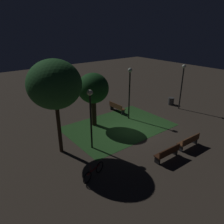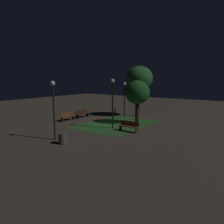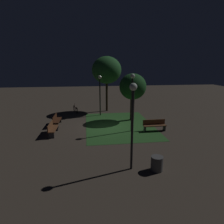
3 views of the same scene
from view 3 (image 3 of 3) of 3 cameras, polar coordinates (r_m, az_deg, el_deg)
The scene contains 12 objects.
ground_plane at distance 16.31m, azimuth -1.33°, elevation -4.49°, with size 60.00×60.00×0.00m, color #473D33.
grass_lawn at distance 16.95m, azimuth 2.06°, elevation -3.75°, with size 8.23×5.66×0.01m, color #2D6028.
bench_front_right at distance 17.35m, azimuth -15.92°, elevation -2.24°, with size 1.81×0.54×0.88m.
bench_path_side at distance 15.24m, azimuth -17.07°, elevation -4.58°, with size 1.81×0.53×0.88m.
bench_front_left at distance 15.73m, azimuth 12.28°, elevation -3.68°, with size 0.50×1.81×0.88m.
tree_right_canopy at distance 21.30m, azimuth -1.59°, elevation 12.09°, with size 3.15×3.15×5.92m.
tree_tall_center at distance 17.91m, azimuth 6.08°, elevation 7.23°, with size 2.43×2.43×4.31m.
lamp_post_near_wall at distance 9.21m, azimuth 6.05°, elevation -0.02°, with size 0.36×0.36×4.33m.
lamp_post_path_center at distance 14.76m, azimuth 5.92°, elevation 5.59°, with size 0.36×0.36×4.45m.
lamp_post_plaza_west at distance 19.56m, azimuth -3.56°, elevation 6.99°, with size 0.36×0.36×4.04m.
trash_bin at distance 10.22m, azimuth 12.97°, elevation -14.45°, with size 0.60×0.60×0.74m, color #4C4C4C.
bicycle at distance 21.51m, azimuth -10.62°, elevation 0.81°, with size 1.65×0.60×0.93m.
Camera 3 is at (15.37, -1.68, 5.19)m, focal length 31.30 mm.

